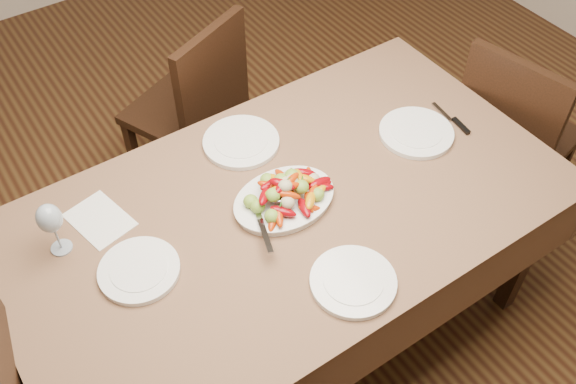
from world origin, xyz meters
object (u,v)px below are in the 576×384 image
(dining_table, at_px, (288,272))
(serving_platter, at_px, (284,201))
(chair_right, at_px, (517,135))
(plate_left, at_px, (139,270))
(plate_far, at_px, (241,142))
(plate_near, at_px, (353,282))
(wine_glass, at_px, (53,227))
(plate_right, at_px, (416,133))
(chair_far, at_px, (183,110))

(dining_table, distance_m, serving_platter, 0.39)
(chair_right, height_order, plate_left, chair_right)
(chair_right, relative_size, plate_far, 3.49)
(plate_near, bearing_deg, wine_glass, 137.65)
(wine_glass, bearing_deg, plate_near, -42.35)
(plate_left, height_order, plate_right, same)
(serving_platter, bearing_deg, plate_far, 84.63)
(plate_left, distance_m, wine_glass, 0.28)
(plate_left, xyz_separation_m, wine_glass, (-0.16, 0.22, 0.09))
(plate_right, bearing_deg, plate_near, -146.91)
(wine_glass, bearing_deg, plate_far, 7.28)
(wine_glass, bearing_deg, chair_right, -7.97)
(plate_near, bearing_deg, plate_right, 33.09)
(serving_platter, height_order, wine_glass, wine_glass)
(chair_right, height_order, plate_near, chair_right)
(plate_left, relative_size, plate_right, 0.91)
(chair_right, distance_m, plate_left, 1.71)
(dining_table, height_order, plate_near, plate_near)
(dining_table, relative_size, plate_far, 6.77)
(serving_platter, height_order, plate_right, serving_platter)
(chair_far, distance_m, chair_right, 1.45)
(chair_far, height_order, chair_right, same)
(dining_table, xyz_separation_m, plate_left, (-0.52, 0.03, 0.39))
(dining_table, xyz_separation_m, chair_right, (1.17, -0.02, 0.10))
(serving_platter, height_order, plate_left, serving_platter)
(serving_platter, relative_size, plate_right, 1.25)
(chair_far, relative_size, chair_right, 1.00)
(chair_far, height_order, wine_glass, wine_glass)
(dining_table, xyz_separation_m, wine_glass, (-0.68, 0.24, 0.48))
(dining_table, height_order, plate_far, plate_far)
(plate_near, bearing_deg, plate_far, 86.99)
(plate_left, distance_m, plate_right, 1.09)
(plate_left, bearing_deg, chair_right, -1.46)
(chair_far, height_order, plate_far, chair_far)
(plate_right, bearing_deg, serving_platter, -179.23)
(chair_far, bearing_deg, plate_near, 63.12)
(plate_near, xyz_separation_m, wine_glass, (-0.66, 0.60, 0.09))
(serving_platter, bearing_deg, wine_glass, 160.99)
(dining_table, bearing_deg, plate_right, 1.96)
(plate_near, height_order, wine_glass, wine_glass)
(chair_far, relative_size, plate_far, 3.49)
(dining_table, relative_size, plate_left, 7.56)
(dining_table, height_order, chair_right, chair_right)
(chair_right, bearing_deg, plate_far, 60.75)
(plate_right, xyz_separation_m, plate_near, (-0.58, -0.38, 0.00))
(plate_left, relative_size, plate_far, 0.90)
(serving_platter, distance_m, wine_glass, 0.71)
(serving_platter, distance_m, plate_far, 0.32)
(plate_left, bearing_deg, plate_near, -37.68)
(plate_left, height_order, plate_near, same)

